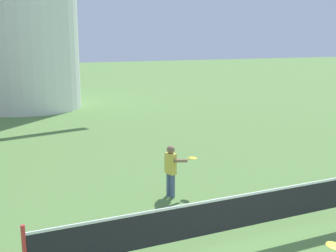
{
  "coord_description": "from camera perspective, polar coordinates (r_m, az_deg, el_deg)",
  "views": [
    {
      "loc": [
        -3.77,
        -3.17,
        3.51
      ],
      "look_at": [
        -0.44,
        4.3,
        1.8
      ],
      "focal_mm": 44.72,
      "sensor_mm": 36.0,
      "label": 1
    }
  ],
  "objects": [
    {
      "name": "tennis_net",
      "position": [
        6.99,
        6.84,
        -12.09
      ],
      "size": [
        6.05,
        0.06,
        1.1
      ],
      "color": "red",
      "rests_on": "ground_plane"
    },
    {
      "name": "player_far",
      "position": [
        9.43,
        0.51,
        -5.7
      ],
      "size": [
        0.76,
        0.39,
        1.19
      ],
      "color": "slate",
      "rests_on": "ground_plane"
    }
  ]
}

